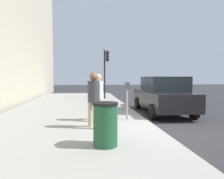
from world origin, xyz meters
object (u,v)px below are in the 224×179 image
at_px(parking_meter, 127,93).
at_px(pedestrian_bystander, 94,95).
at_px(pedestrian_at_meter, 98,93).
at_px(parked_sedan_near, 163,95).
at_px(traffic_signal, 106,66).
at_px(trash_bin, 105,124).

distance_m(parking_meter, pedestrian_bystander, 1.68).
relative_size(parking_meter, pedestrian_at_meter, 0.82).
height_order(parked_sedan_near, traffic_signal, traffic_signal).
height_order(pedestrian_bystander, trash_bin, pedestrian_bystander).
xyz_separation_m(parking_meter, pedestrian_at_meter, (-0.06, 1.09, -0.02)).
height_order(pedestrian_bystander, traffic_signal, traffic_signal).
relative_size(parking_meter, pedestrian_bystander, 0.81).
distance_m(pedestrian_bystander, parked_sedan_near, 4.46).
relative_size(parking_meter, traffic_signal, 0.39).
bearing_deg(pedestrian_at_meter, pedestrian_bystander, -87.02).
relative_size(pedestrian_bystander, parked_sedan_near, 0.39).
relative_size(pedestrian_at_meter, parked_sedan_near, 0.38).
xyz_separation_m(parking_meter, traffic_signal, (7.51, 0.10, 1.41)).
bearing_deg(parked_sedan_near, parking_meter, 131.01).
distance_m(pedestrian_at_meter, trash_bin, 2.79).
distance_m(parking_meter, trash_bin, 3.05).
bearing_deg(pedestrian_bystander, trash_bin, -117.41).
xyz_separation_m(parking_meter, parked_sedan_near, (1.81, -2.09, -0.27)).
bearing_deg(pedestrian_at_meter, parking_meter, 16.76).
xyz_separation_m(parking_meter, trash_bin, (-2.81, 1.07, -0.51)).
xyz_separation_m(pedestrian_at_meter, trash_bin, (-2.74, -0.02, -0.49)).
height_order(parking_meter, parked_sedan_near, parked_sedan_near).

